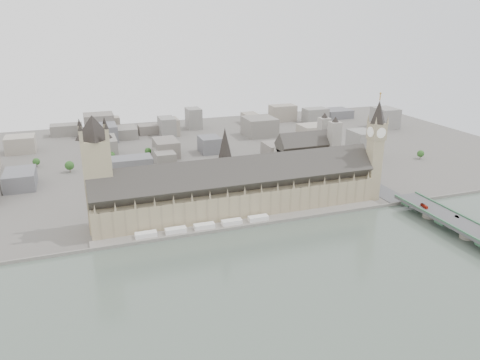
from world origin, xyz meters
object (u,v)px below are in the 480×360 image
object	(u,v)px
elizabeth_tower	(376,143)
palace_of_westminster	(238,190)
westminster_abbey	(308,155)
red_bus_north	(424,206)
westminster_bridge	(461,229)
car_approach	(379,178)
car_silver	(457,216)
victoria_tower	(97,168)

from	to	relation	value
elizabeth_tower	palace_of_westminster	bearing A→B (deg)	175.15
westminster_abbey	red_bus_north	distance (m)	150.80
westminster_bridge	red_bus_north	world-z (taller)	red_bus_north
red_bus_north	car_approach	distance (m)	83.66
westminster_abbey	car_silver	distance (m)	180.59
elizabeth_tower	westminster_bridge	xyz separation A→B (m)	(24.00, -95.50, -52.96)
car_silver	westminster_abbey	bearing A→B (deg)	110.67
elizabeth_tower	westminster_abbey	world-z (taller)	elizabeth_tower
victoria_tower	westminster_abbey	size ratio (longest dim) A/B	1.47
car_approach	victoria_tower	bearing A→B (deg)	179.46
victoria_tower	car_silver	world-z (taller)	victoria_tower
elizabeth_tower	westminster_bridge	distance (m)	111.81
elizabeth_tower	car_approach	bearing A→B (deg)	43.75
palace_of_westminster	westminster_abbey	xyz separation A→B (m)	(110.92, 75.30, 2.38)
red_bus_north	car_approach	bearing A→B (deg)	92.30
palace_of_westminster	victoria_tower	world-z (taller)	victoria_tower
victoria_tower	car_silver	bearing A→B (deg)	-19.35
westminster_abbey	red_bus_north	size ratio (longest dim) A/B	7.09
westminster_bridge	car_silver	bearing A→B (deg)	63.45
westminster_bridge	car_silver	size ratio (longest dim) A/B	76.39
elizabeth_tower	westminster_bridge	size ratio (longest dim) A/B	0.33
car_silver	palace_of_westminster	bearing A→B (deg)	152.60
westminster_bridge	westminster_abbey	xyz separation A→B (m)	(-51.08, 182.50, 19.96)
victoria_tower	red_bus_north	distance (m)	291.14
westminster_bridge	car_approach	xyz separation A→B (m)	(4.02, 122.33, 5.80)
palace_of_westminster	elizabeth_tower	size ratio (longest dim) A/B	2.47
palace_of_westminster	red_bus_north	bearing A→B (deg)	-23.52
palace_of_westminster	westminster_bridge	distance (m)	195.05
westminster_bridge	red_bus_north	xyz separation A→B (m)	(-5.89, 39.26, 6.46)
westminster_abbey	car_silver	world-z (taller)	westminster_abbey
palace_of_westminster	westminster_abbey	bearing A→B (deg)	34.17
victoria_tower	car_silver	size ratio (longest dim) A/B	23.51
victoria_tower	westminster_bridge	xyz separation A→B (m)	(284.00, -113.50, -50.08)
elizabeth_tower	westminster_abbey	bearing A→B (deg)	107.29
westminster_abbey	car_approach	world-z (taller)	westminster_abbey
elizabeth_tower	westminster_bridge	bearing A→B (deg)	-75.89
elizabeth_tower	victoria_tower	xyz separation A→B (m)	(-260.00, 18.00, -2.88)
westminster_abbey	car_approach	bearing A→B (deg)	-47.52
elizabeth_tower	victoria_tower	distance (m)	260.64
palace_of_westminster	westminster_abbey	distance (m)	134.09
red_bus_north	car_silver	xyz separation A→B (m)	(11.73, -27.57, -0.63)
elizabeth_tower	westminster_bridge	world-z (taller)	elizabeth_tower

